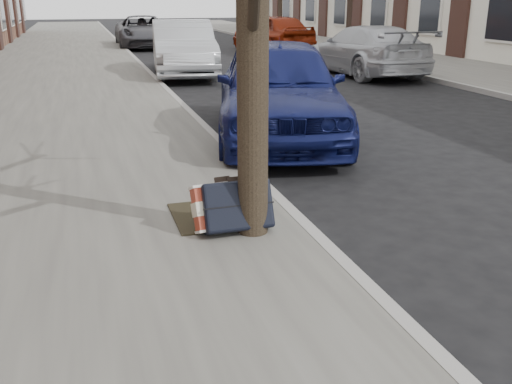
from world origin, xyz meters
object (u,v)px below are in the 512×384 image
object	(u,v)px
suitcase_navy	(237,205)
car_near_mid	(183,48)
suitcase_red	(226,206)
car_near_front	(278,88)

from	to	relation	value
suitcase_navy	car_near_mid	world-z (taller)	car_near_mid
suitcase_red	car_near_mid	distance (m)	11.93
car_near_front	car_near_mid	xyz separation A→B (m)	(-0.09, 8.06, -0.03)
suitcase_navy	car_near_front	xyz separation A→B (m)	(1.70, 3.81, 0.43)
suitcase_navy	car_near_front	world-z (taller)	car_near_front
suitcase_navy	car_near_front	size ratio (longest dim) A/B	0.14
car_near_front	car_near_mid	world-z (taller)	car_near_front
car_near_mid	car_near_front	bearing A→B (deg)	-83.30
suitcase_navy	car_near_front	distance (m)	4.20
suitcase_red	car_near_mid	xyz separation A→B (m)	(1.71, 11.80, 0.42)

